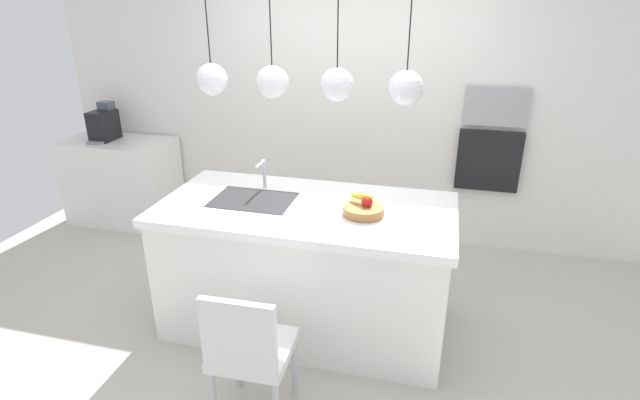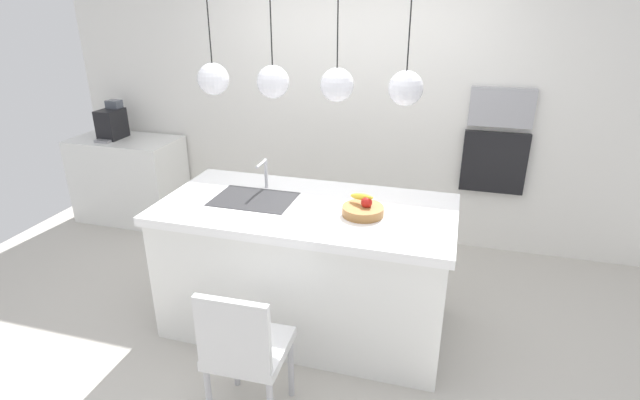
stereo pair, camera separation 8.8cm
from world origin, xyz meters
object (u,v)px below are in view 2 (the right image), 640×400
object	(u,v)px
fruit_bowl	(363,209)
chair_near	(244,348)
microwave	(502,107)
oven	(494,162)
coffee_machine	(112,123)

from	to	relation	value
fruit_bowl	chair_near	xyz separation A→B (m)	(-0.45, -0.93, -0.48)
microwave	oven	distance (m)	0.50
fruit_bowl	coffee_machine	size ratio (longest dim) A/B	0.71
fruit_bowl	oven	bearing A→B (deg)	61.67
coffee_machine	oven	size ratio (longest dim) A/B	0.68
fruit_bowl	oven	distance (m)	1.85
coffee_machine	microwave	size ratio (longest dim) A/B	0.70
fruit_bowl	chair_near	distance (m)	1.14
chair_near	oven	bearing A→B (deg)	62.56
coffee_machine	microwave	xyz separation A→B (m)	(3.80, 0.30, 0.32)
coffee_machine	chair_near	distance (m)	3.39
coffee_machine	chair_near	size ratio (longest dim) A/B	0.42
microwave	fruit_bowl	bearing A→B (deg)	-118.33
coffee_machine	microwave	distance (m)	3.82
microwave	chair_near	size ratio (longest dim) A/B	0.60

